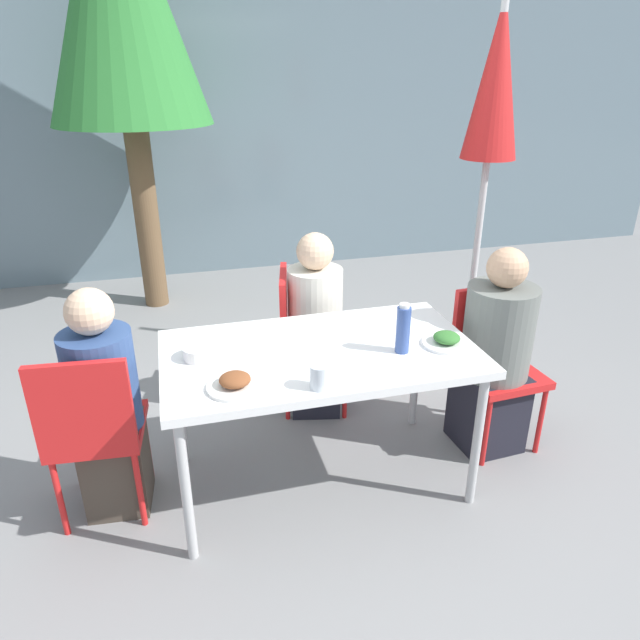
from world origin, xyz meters
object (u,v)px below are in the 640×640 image
object	(u,v)px
salad_bowl	(200,352)
person_left	(107,410)
drinking_cup	(320,377)
person_right	(495,359)
chair_far	(302,330)
chair_right	(493,355)
closed_umbrella	(494,103)
person_far	(315,330)
bottle	(403,329)
chair_left	(93,425)

from	to	relation	value
salad_bowl	person_left	bearing A→B (deg)	176.48
drinking_cup	salad_bowl	world-z (taller)	drinking_cup
person_right	chair_far	bearing A→B (deg)	-40.39
person_right	salad_bowl	size ratio (longest dim) A/B	7.54
chair_right	chair_far	xyz separation A→B (m)	(-0.93, 0.58, 0.00)
chair_right	closed_umbrella	world-z (taller)	closed_umbrella
person_left	salad_bowl	distance (m)	0.50
person_left	chair_far	size ratio (longest dim) A/B	1.28
person_right	drinking_cup	world-z (taller)	person_right
salad_bowl	drinking_cup	bearing A→B (deg)	-40.89
person_far	bottle	bearing A→B (deg)	27.76
person_left	bottle	xyz separation A→B (m)	(1.33, -0.20, 0.33)
person_right	salad_bowl	distance (m)	1.53
salad_bowl	chair_far	bearing A→B (deg)	46.94
person_left	drinking_cup	xyz separation A→B (m)	(0.88, -0.42, 0.27)
chair_right	drinking_cup	xyz separation A→B (m)	(-1.11, -0.48, 0.29)
person_far	bottle	world-z (taller)	person_far
person_right	person_far	xyz separation A→B (m)	(-0.82, 0.60, -0.00)
chair_left	chair_right	size ratio (longest dim) A/B	1.00
drinking_cup	closed_umbrella	bearing A→B (deg)	41.77
person_left	chair_right	bearing A→B (deg)	6.78
person_far	drinking_cup	size ratio (longest dim) A/B	10.78
person_right	closed_umbrella	size ratio (longest dim) A/B	0.49
person_right	bottle	size ratio (longest dim) A/B	4.81
chair_far	chair_left	bearing A→B (deg)	-44.45
salad_bowl	bottle	bearing A→B (deg)	-11.08
person_far	person_right	bearing A→B (deg)	66.84
person_left	closed_umbrella	size ratio (longest dim) A/B	0.48
person_right	chair_right	bearing A→B (deg)	-121.94
person_left	drinking_cup	distance (m)	1.01
chair_left	person_right	xyz separation A→B (m)	(2.00, 0.05, 0.02)
salad_bowl	person_far	bearing A→B (deg)	41.01
person_far	salad_bowl	xyz separation A→B (m)	(-0.69, -0.60, 0.24)
person_far	chair_left	bearing A→B (deg)	-48.38
person_right	closed_umbrella	xyz separation A→B (m)	(0.33, 0.85, 1.21)
chair_far	person_far	world-z (taller)	person_far
chair_far	closed_umbrella	world-z (taller)	closed_umbrella
chair_far	drinking_cup	size ratio (longest dim) A/B	8.40
person_left	person_right	world-z (taller)	person_right
person_left	chair_far	distance (m)	1.23
salad_bowl	person_right	bearing A→B (deg)	0.12
person_right	bottle	bearing A→B (deg)	12.54
person_left	salad_bowl	xyz separation A→B (m)	(0.43, -0.03, 0.25)
chair_right	person_far	size ratio (longest dim) A/B	0.78
bottle	closed_umbrella	bearing A→B (deg)	47.48
closed_umbrella	salad_bowl	distance (m)	2.25
person_far	closed_umbrella	xyz separation A→B (m)	(1.15, 0.26, 1.21)
drinking_cup	salad_bowl	bearing A→B (deg)	139.11
chair_far	salad_bowl	world-z (taller)	chair_far
person_right	drinking_cup	distance (m)	1.16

